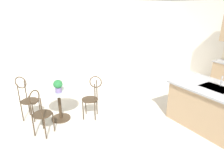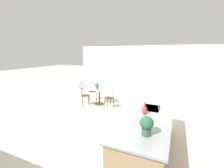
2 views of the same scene
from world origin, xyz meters
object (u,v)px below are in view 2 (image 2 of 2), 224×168
(potted_plant_counter_far, at_px, (147,125))
(potted_plant_on_table, at_px, (97,86))
(chair_near_window, at_px, (84,93))
(chair_by_island, at_px, (92,89))
(chair_toward_desk, at_px, (110,96))
(vase_on_counter, at_px, (144,110))
(bistro_table, at_px, (99,95))

(potted_plant_counter_far, bearing_deg, potted_plant_on_table, -139.53)
(chair_near_window, relative_size, chair_by_island, 1.00)
(potted_plant_on_table, bearing_deg, chair_toward_desk, 74.90)
(potted_plant_counter_far, height_order, vase_on_counter, potted_plant_counter_far)
(potted_plant_on_table, relative_size, vase_on_counter, 0.99)
(bistro_table, bearing_deg, potted_plant_on_table, -13.29)
(potted_plant_counter_far, distance_m, vase_on_counter, 0.93)
(chair_near_window, xyz_separation_m, chair_by_island, (-0.86, -0.08, 0.00))
(chair_by_island, height_order, vase_on_counter, vase_on_counter)
(chair_toward_desk, distance_m, potted_plant_on_table, 0.81)
(chair_toward_desk, bearing_deg, chair_near_window, -84.97)
(potted_plant_on_table, bearing_deg, chair_by_island, -133.75)
(chair_by_island, xyz_separation_m, chair_toward_desk, (0.75, 1.29, 0.00))
(bistro_table, relative_size, chair_by_island, 0.77)
(potted_plant_counter_far, relative_size, vase_on_counter, 1.19)
(potted_plant_on_table, xyz_separation_m, potted_plant_counter_far, (3.32, 2.83, 0.21))
(chair_by_island, distance_m, potted_plant_counter_far, 5.19)
(chair_toward_desk, bearing_deg, bistro_table, -115.81)
(chair_toward_desk, relative_size, potted_plant_counter_far, 3.05)
(chair_near_window, distance_m, vase_on_counter, 3.79)
(vase_on_counter, bearing_deg, potted_plant_counter_far, 13.78)
(chair_near_window, height_order, chair_toward_desk, same)
(chair_by_island, bearing_deg, vase_on_counter, 47.02)
(bistro_table, relative_size, potted_plant_counter_far, 2.34)
(chair_by_island, bearing_deg, potted_plant_on_table, 46.25)
(chair_near_window, bearing_deg, chair_by_island, -174.41)
(chair_toward_desk, bearing_deg, potted_plant_on_table, -105.10)
(chair_near_window, bearing_deg, vase_on_counter, 55.72)
(chair_near_window, height_order, potted_plant_on_table, chair_near_window)
(chair_near_window, relative_size, chair_toward_desk, 1.00)
(chair_toward_desk, xyz_separation_m, potted_plant_on_table, (-0.19, -0.71, 0.33))
(bistro_table, bearing_deg, chair_by_island, -124.43)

